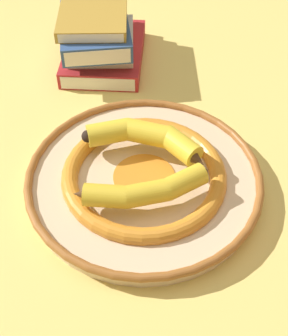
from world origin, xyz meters
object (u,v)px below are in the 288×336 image
at_px(banana_b, 144,191).
at_px(book_stack, 100,37).
at_px(decorative_bowl, 144,178).
at_px(banana_a, 147,138).

distance_m(banana_b, book_stack, 0.40).
bearing_deg(decorative_bowl, book_stack, -85.63).
bearing_deg(decorative_bowl, banana_a, -105.78).
height_order(banana_a, book_stack, book_stack).
distance_m(decorative_bowl, banana_b, 0.07).
distance_m(decorative_bowl, banana_a, 0.06).
relative_size(decorative_bowl, book_stack, 1.51).
xyz_separation_m(decorative_bowl, banana_b, (0.01, 0.05, 0.04)).
bearing_deg(banana_b, book_stack, 88.77).
height_order(decorative_bowl, banana_a, banana_a).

